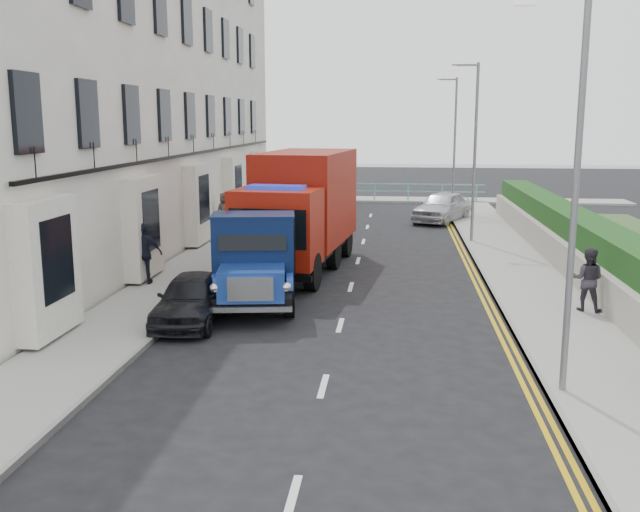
{
  "coord_description": "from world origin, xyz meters",
  "views": [
    {
      "loc": [
        1.27,
        -14.45,
        4.87
      ],
      "look_at": [
        -0.65,
        3.5,
        1.4
      ],
      "focal_mm": 40.0,
      "sensor_mm": 36.0,
      "label": 1
    }
  ],
  "objects_px": {
    "lamp_mid": "(472,142)",
    "parked_car_front": "(192,298)",
    "red_lorry": "(301,208)",
    "bedford_lorry": "(254,266)",
    "lamp_far": "(453,136)",
    "lamp_near": "(569,172)"
  },
  "relations": [
    {
      "from": "lamp_mid",
      "to": "parked_car_front",
      "type": "xyz_separation_m",
      "value": [
        -7.78,
        -12.13,
        -3.39
      ]
    },
    {
      "from": "bedford_lorry",
      "to": "parked_car_front",
      "type": "distance_m",
      "value": 2.0
    },
    {
      "from": "lamp_mid",
      "to": "bedford_lorry",
      "type": "relative_size",
      "value": 1.28
    },
    {
      "from": "lamp_far",
      "to": "red_lorry",
      "type": "xyz_separation_m",
      "value": [
        -5.98,
        -15.54,
        -1.96
      ]
    },
    {
      "from": "lamp_far",
      "to": "bedford_lorry",
      "type": "xyz_separation_m",
      "value": [
        -6.52,
        -20.66,
        -2.86
      ]
    },
    {
      "from": "lamp_near",
      "to": "red_lorry",
      "type": "height_order",
      "value": "lamp_near"
    },
    {
      "from": "red_lorry",
      "to": "lamp_mid",
      "type": "bearing_deg",
      "value": 49.11
    },
    {
      "from": "lamp_near",
      "to": "lamp_far",
      "type": "xyz_separation_m",
      "value": [
        0.0,
        26.0,
        0.0
      ]
    },
    {
      "from": "lamp_near",
      "to": "parked_car_front",
      "type": "bearing_deg",
      "value": 153.57
    },
    {
      "from": "lamp_near",
      "to": "bedford_lorry",
      "type": "height_order",
      "value": "lamp_near"
    },
    {
      "from": "bedford_lorry",
      "to": "red_lorry",
      "type": "height_order",
      "value": "red_lorry"
    },
    {
      "from": "lamp_mid",
      "to": "parked_car_front",
      "type": "relative_size",
      "value": 1.96
    },
    {
      "from": "red_lorry",
      "to": "parked_car_front",
      "type": "height_order",
      "value": "red_lorry"
    },
    {
      "from": "red_lorry",
      "to": "lamp_near",
      "type": "bearing_deg",
      "value": -53.94
    },
    {
      "from": "lamp_mid",
      "to": "parked_car_front",
      "type": "height_order",
      "value": "lamp_mid"
    },
    {
      "from": "lamp_mid",
      "to": "lamp_far",
      "type": "bearing_deg",
      "value": 90.0
    },
    {
      "from": "lamp_near",
      "to": "red_lorry",
      "type": "distance_m",
      "value": 12.21
    },
    {
      "from": "lamp_near",
      "to": "bedford_lorry",
      "type": "bearing_deg",
      "value": 140.71
    },
    {
      "from": "lamp_mid",
      "to": "lamp_far",
      "type": "relative_size",
      "value": 1.0
    },
    {
      "from": "lamp_far",
      "to": "parked_car_front",
      "type": "distance_m",
      "value": 23.7
    },
    {
      "from": "lamp_far",
      "to": "bedford_lorry",
      "type": "distance_m",
      "value": 21.86
    },
    {
      "from": "lamp_far",
      "to": "parked_car_front",
      "type": "relative_size",
      "value": 1.96
    }
  ]
}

